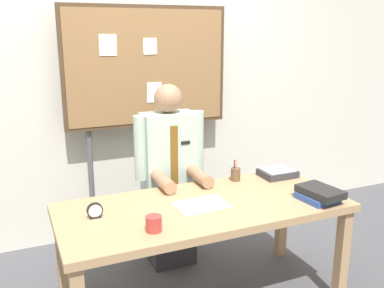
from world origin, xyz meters
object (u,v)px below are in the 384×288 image
(bulletin_board, at_px, (147,71))
(book_stack, at_px, (319,194))
(person, at_px, (170,183))
(paper_tray, at_px, (278,173))
(desk, at_px, (204,215))
(desk_clock, at_px, (95,211))
(coffee_mug, at_px, (154,224))
(pen_holder, at_px, (236,174))
(open_notebook, at_px, (201,205))

(bulletin_board, bearing_deg, book_stack, -62.51)
(person, xyz_separation_m, paper_tray, (0.74, -0.36, 0.09))
(person, distance_m, paper_tray, 0.82)
(desk, xyz_separation_m, bulletin_board, (-0.00, 1.12, 0.83))
(person, distance_m, desk_clock, 0.88)
(desk_clock, relative_size, paper_tray, 0.36)
(coffee_mug, bearing_deg, desk, 29.58)
(coffee_mug, distance_m, pen_holder, 0.98)
(person, height_order, coffee_mug, person)
(book_stack, relative_size, coffee_mug, 3.35)
(person, height_order, open_notebook, person)
(bulletin_board, distance_m, coffee_mug, 1.58)
(desk, bearing_deg, book_stack, -19.11)
(bulletin_board, xyz_separation_m, paper_tray, (0.74, -0.85, -0.72))
(paper_tray, bearing_deg, person, 154.29)
(bulletin_board, height_order, desk_clock, bulletin_board)
(person, height_order, pen_holder, person)
(open_notebook, bearing_deg, desk, 36.62)
(pen_holder, bearing_deg, desk_clock, -167.27)
(book_stack, xyz_separation_m, desk_clock, (-1.39, 0.31, -0.00))
(coffee_mug, relative_size, pen_holder, 0.57)
(open_notebook, relative_size, desk_clock, 3.50)
(coffee_mug, bearing_deg, desk_clock, 131.35)
(person, xyz_separation_m, pen_holder, (0.40, -0.31, 0.11))
(coffee_mug, height_order, pen_holder, pen_holder)
(bulletin_board, relative_size, paper_tray, 7.67)
(open_notebook, xyz_separation_m, coffee_mug, (-0.39, -0.21, 0.04))
(desk, relative_size, coffee_mug, 20.30)
(open_notebook, xyz_separation_m, paper_tray, (0.77, 0.28, 0.02))
(person, xyz_separation_m, open_notebook, (-0.03, -0.64, 0.07))
(bulletin_board, xyz_separation_m, book_stack, (0.71, -1.36, -0.70))
(book_stack, distance_m, open_notebook, 0.77)
(pen_holder, bearing_deg, coffee_mug, -146.26)
(bulletin_board, relative_size, book_stack, 6.57)
(pen_holder, bearing_deg, desk, -142.35)
(bulletin_board, bearing_deg, person, -89.98)
(person, distance_m, pen_holder, 0.52)
(open_notebook, relative_size, coffee_mug, 3.66)
(book_stack, height_order, open_notebook, book_stack)
(desk_clock, distance_m, paper_tray, 1.43)
(book_stack, relative_size, desk_clock, 3.20)
(bulletin_board, height_order, paper_tray, bulletin_board)
(desk, distance_m, open_notebook, 0.09)
(person, relative_size, book_stack, 4.68)
(desk, distance_m, bulletin_board, 1.39)
(desk, bearing_deg, paper_tray, 19.65)
(person, bearing_deg, pen_holder, -37.75)
(desk, xyz_separation_m, person, (0.00, 0.62, 0.02))
(paper_tray, bearing_deg, open_notebook, -159.66)
(bulletin_board, height_order, open_notebook, bulletin_board)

